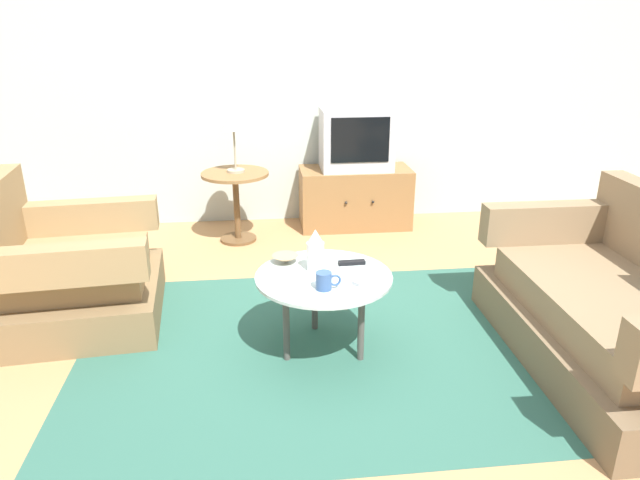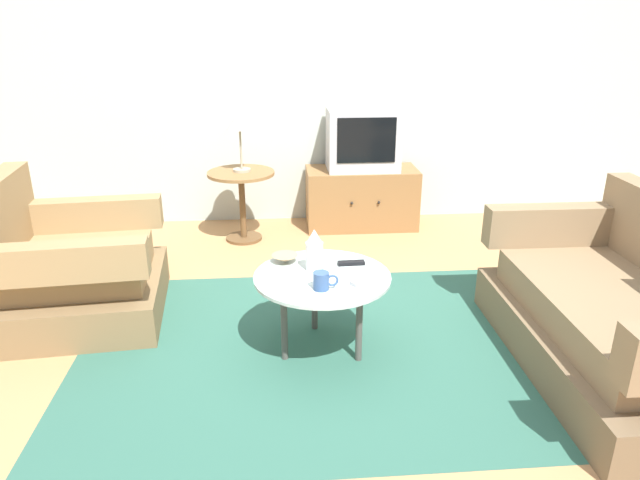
{
  "view_description": "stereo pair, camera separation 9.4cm",
  "coord_description": "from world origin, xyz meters",
  "px_view_note": "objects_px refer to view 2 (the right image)",
  "views": [
    {
      "loc": [
        -0.35,
        -2.74,
        1.71
      ],
      "look_at": [
        -0.01,
        0.25,
        0.55
      ],
      "focal_mm": 32.19,
      "sensor_mm": 36.0,
      "label": 1
    },
    {
      "loc": [
        -0.25,
        -2.75,
        1.71
      ],
      "look_at": [
        -0.01,
        0.25,
        0.55
      ],
      "focal_mm": 32.19,
      "sensor_mm": 36.0,
      "label": 2
    }
  ],
  "objects_px": {
    "armchair": "(70,272)",
    "mug": "(322,281)",
    "television": "(363,139)",
    "tv_remote_dark": "(351,263)",
    "tv_stand": "(361,198)",
    "bowl": "(285,258)",
    "side_table": "(242,191)",
    "vase": "(314,251)",
    "couch": "(626,319)",
    "table_lamp": "(240,125)",
    "coffee_table": "(322,282)",
    "tv_remote_silver": "(362,280)"
  },
  "relations": [
    {
      "from": "couch",
      "to": "tv_remote_silver",
      "type": "bearing_deg",
      "value": 81.3
    },
    {
      "from": "tv_stand",
      "to": "table_lamp",
      "type": "bearing_deg",
      "value": -166.55
    },
    {
      "from": "tv_remote_dark",
      "to": "television",
      "type": "bearing_deg",
      "value": 77.39
    },
    {
      "from": "tv_remote_silver",
      "to": "side_table",
      "type": "bearing_deg",
      "value": 69.37
    },
    {
      "from": "coffee_table",
      "to": "table_lamp",
      "type": "bearing_deg",
      "value": 105.78
    },
    {
      "from": "tv_remote_dark",
      "to": "mug",
      "type": "bearing_deg",
      "value": -124.8
    },
    {
      "from": "vase",
      "to": "tv_remote_silver",
      "type": "xyz_separation_m",
      "value": [
        0.23,
        -0.18,
        -0.1
      ]
    },
    {
      "from": "side_table",
      "to": "vase",
      "type": "distance_m",
      "value": 1.74
    },
    {
      "from": "couch",
      "to": "bowl",
      "type": "distance_m",
      "value": 1.8
    },
    {
      "from": "couch",
      "to": "television",
      "type": "xyz_separation_m",
      "value": [
        -1.02,
        2.31,
        0.48
      ]
    },
    {
      "from": "television",
      "to": "tv_remote_dark",
      "type": "xyz_separation_m",
      "value": [
        -0.34,
        -1.87,
        -0.31
      ]
    },
    {
      "from": "table_lamp",
      "to": "vase",
      "type": "distance_m",
      "value": 1.79
    },
    {
      "from": "coffee_table",
      "to": "tv_stand",
      "type": "relative_size",
      "value": 0.77
    },
    {
      "from": "vase",
      "to": "armchair",
      "type": "bearing_deg",
      "value": 163.56
    },
    {
      "from": "side_table",
      "to": "bowl",
      "type": "height_order",
      "value": "side_table"
    },
    {
      "from": "coffee_table",
      "to": "mug",
      "type": "relative_size",
      "value": 5.69
    },
    {
      "from": "armchair",
      "to": "coffee_table",
      "type": "distance_m",
      "value": 1.57
    },
    {
      "from": "side_table",
      "to": "bowl",
      "type": "xyz_separation_m",
      "value": [
        0.32,
        -1.55,
        0.05
      ]
    },
    {
      "from": "couch",
      "to": "vase",
      "type": "relative_size",
      "value": 6.87
    },
    {
      "from": "mug",
      "to": "vase",
      "type": "bearing_deg",
      "value": 94.98
    },
    {
      "from": "couch",
      "to": "vase",
      "type": "distance_m",
      "value": 1.63
    },
    {
      "from": "television",
      "to": "table_lamp",
      "type": "xyz_separation_m",
      "value": [
        -1.01,
        -0.24,
        0.18
      ]
    },
    {
      "from": "couch",
      "to": "television",
      "type": "bearing_deg",
      "value": 24.02
    },
    {
      "from": "couch",
      "to": "side_table",
      "type": "distance_m",
      "value": 2.9
    },
    {
      "from": "coffee_table",
      "to": "vase",
      "type": "xyz_separation_m",
      "value": [
        -0.03,
        0.07,
        0.15
      ]
    },
    {
      "from": "armchair",
      "to": "tv_stand",
      "type": "distance_m",
      "value": 2.49
    },
    {
      "from": "couch",
      "to": "tv_remote_dark",
      "type": "distance_m",
      "value": 1.43
    },
    {
      "from": "table_lamp",
      "to": "tv_remote_dark",
      "type": "relative_size",
      "value": 3.08
    },
    {
      "from": "side_table",
      "to": "bowl",
      "type": "relative_size",
      "value": 3.88
    },
    {
      "from": "vase",
      "to": "tv_remote_dark",
      "type": "xyz_separation_m",
      "value": [
        0.21,
        0.05,
        -0.1
      ]
    },
    {
      "from": "side_table",
      "to": "tv_remote_silver",
      "type": "bearing_deg",
      "value": -69.11
    },
    {
      "from": "coffee_table",
      "to": "bowl",
      "type": "relative_size",
      "value": 4.91
    },
    {
      "from": "television",
      "to": "tv_remote_dark",
      "type": "distance_m",
      "value": 1.93
    },
    {
      "from": "vase",
      "to": "tv_remote_silver",
      "type": "height_order",
      "value": "vase"
    },
    {
      "from": "side_table",
      "to": "table_lamp",
      "type": "relative_size",
      "value": 1.25
    },
    {
      "from": "tv_stand",
      "to": "mug",
      "type": "bearing_deg",
      "value": -103.64
    },
    {
      "from": "couch",
      "to": "coffee_table",
      "type": "xyz_separation_m",
      "value": [
        -1.53,
        0.32,
        0.11
      ]
    },
    {
      "from": "armchair",
      "to": "mug",
      "type": "height_order",
      "value": "armchair"
    },
    {
      "from": "bowl",
      "to": "armchair",
      "type": "bearing_deg",
      "value": 166.5
    },
    {
      "from": "vase",
      "to": "mug",
      "type": "bearing_deg",
      "value": -85.02
    },
    {
      "from": "tv_stand",
      "to": "mug",
      "type": "height_order",
      "value": "mug"
    },
    {
      "from": "armchair",
      "to": "bowl",
      "type": "distance_m",
      "value": 1.34
    },
    {
      "from": "table_lamp",
      "to": "bowl",
      "type": "distance_m",
      "value": 1.67
    },
    {
      "from": "television",
      "to": "tv_remote_silver",
      "type": "bearing_deg",
      "value": -98.47
    },
    {
      "from": "tv_stand",
      "to": "bowl",
      "type": "height_order",
      "value": "tv_stand"
    },
    {
      "from": "bowl",
      "to": "couch",
      "type": "bearing_deg",
      "value": -16.42
    },
    {
      "from": "television",
      "to": "armchair",
      "type": "bearing_deg",
      "value": -143.11
    },
    {
      "from": "television",
      "to": "tv_remote_dark",
      "type": "bearing_deg",
      "value": -100.27
    },
    {
      "from": "couch",
      "to": "television",
      "type": "relative_size",
      "value": 2.67
    },
    {
      "from": "mug",
      "to": "bowl",
      "type": "height_order",
      "value": "mug"
    }
  ]
}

